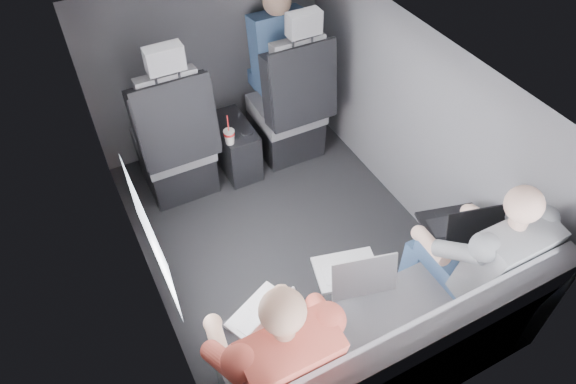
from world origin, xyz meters
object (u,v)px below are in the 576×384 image
rear_bench (386,351)px  passenger_rear_left (273,355)px  soda_cup (229,136)px  laptop_black (461,225)px  front_seat_left (176,147)px  front_seat_right (290,111)px  passenger_rear_right (478,257)px  center_console (235,146)px  passenger_front_right (278,53)px  laptop_silver (353,272)px  laptop_white (268,320)px

rear_bench → passenger_rear_left: bearing=170.7°
soda_cup → laptop_black: size_ratio=0.60×
front_seat_left → rear_bench: front_seat_left is taller
front_seat_right → passenger_rear_right: (0.14, -1.81, 0.22)m
center_console → rear_bench: bearing=-90.0°
laptop_black → passenger_front_right: passenger_front_right is taller
front_seat_left → laptop_black: (1.09, -1.61, 0.23)m
rear_bench → passenger_front_right: (0.48, 2.16, 0.44)m
front_seat_right → center_console: size_ratio=2.64×
front_seat_left → passenger_front_right: bearing=15.5°
rear_bench → passenger_rear_left: 0.67m
front_seat_right → soda_cup: (-0.55, -0.13, 0.06)m
rear_bench → laptop_silver: size_ratio=4.33×
soda_cup → center_console: bearing=60.7°
soda_cup → passenger_front_right: (0.58, 0.39, 0.29)m
front_seat_right → center_console: front_seat_right is taller
passenger_rear_left → front_seat_left: bearing=85.8°
front_seat_right → center_console: (-0.45, 0.04, -0.20)m
laptop_white → laptop_silver: bearing=5.2°
front_seat_left → passenger_rear_right: bearing=-60.1°
front_seat_right → laptop_black: bearing=-83.1°
center_console → laptop_white: (-0.53, -1.68, 0.43)m
passenger_front_right → center_console: bearing=-155.7°
laptop_silver → passenger_rear_left: (-0.55, -0.21, -0.00)m
front_seat_right → laptop_white: (-0.98, -1.64, 0.23)m
front_seat_right → passenger_rear_right: 1.82m
laptop_silver → passenger_rear_right: 0.66m
laptop_white → passenger_rear_left: size_ratio=0.33×
laptop_white → rear_bench: bearing=-26.0°
center_console → laptop_black: bearing=-68.7°
front_seat_right → rear_bench: size_ratio=0.79×
passenger_front_right → laptop_silver: bearing=-105.7°
passenger_rear_left → passenger_front_right: 2.33m
laptop_white → passenger_front_right: bearing=62.0°
center_console → laptop_silver: bearing=-91.3°
passenger_rear_right → passenger_front_right: 2.07m
front_seat_right → rear_bench: bearing=-103.3°
passenger_front_right → rear_bench: bearing=-102.6°
passenger_rear_left → passenger_rear_right: passenger_rear_left is taller
passenger_rear_left → rear_bench: bearing=-9.3°
soda_cup → laptop_silver: bearing=-87.7°
front_seat_right → laptop_white: 1.93m
laptop_white → laptop_silver: size_ratio=1.09×
laptop_silver → passenger_rear_right: bearing=-18.2°
center_console → laptop_white: 1.82m
front_seat_left → passenger_rear_right: size_ratio=1.06×
passenger_rear_left → soda_cup: bearing=73.8°
front_seat_left → laptop_black: size_ratio=3.17×
center_console → passenger_front_right: bearing=24.3°
passenger_rear_right → passenger_front_right: bearing=92.9°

